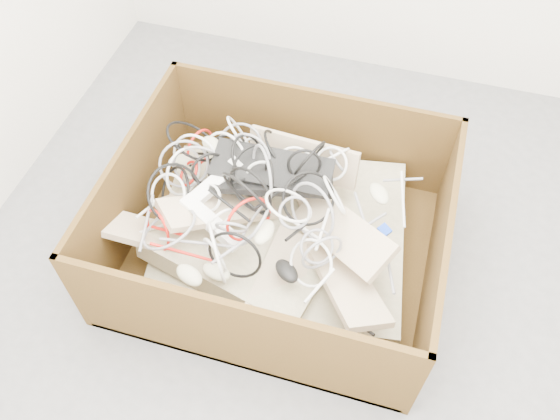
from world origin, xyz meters
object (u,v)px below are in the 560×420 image
(cardboard_box, at_px, (274,237))
(power_strip_left, at_px, (211,187))
(power_strip_right, at_px, (211,222))
(vga_plug, at_px, (384,230))

(cardboard_box, height_order, power_strip_left, cardboard_box)
(power_strip_right, relative_size, vga_plug, 6.54)
(power_strip_left, distance_m, power_strip_right, 0.16)
(cardboard_box, distance_m, vga_plug, 0.50)
(cardboard_box, distance_m, power_strip_right, 0.34)
(power_strip_right, bearing_deg, power_strip_left, 133.75)
(power_strip_left, xyz_separation_m, power_strip_right, (0.05, -0.15, -0.03))
(cardboard_box, height_order, vga_plug, cardboard_box)
(cardboard_box, relative_size, power_strip_right, 4.50)
(cardboard_box, bearing_deg, vga_plug, -0.83)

